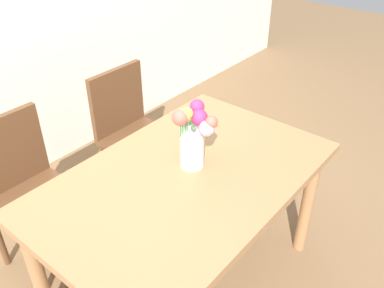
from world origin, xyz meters
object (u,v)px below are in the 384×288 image
object	(u,v)px
chair_right	(131,127)
flower_vase	(193,133)
dining_table	(185,192)
chair_left	(25,186)

from	to	relation	value
chair_right	flower_vase	bearing A→B (deg)	68.14
dining_table	chair_left	world-z (taller)	chair_left
chair_right	flower_vase	world-z (taller)	flower_vase
dining_table	flower_vase	size ratio (longest dim) A/B	4.34
chair_right	dining_table	bearing A→B (deg)	63.91
flower_vase	dining_table	bearing A→B (deg)	-168.47
flower_vase	chair_left	bearing A→B (deg)	120.88
chair_left	chair_right	distance (m)	0.78
chair_left	flower_vase	distance (m)	1.00
chair_left	chair_right	bearing A→B (deg)	-180.00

